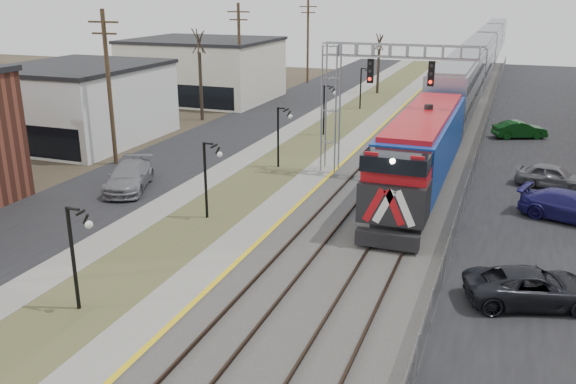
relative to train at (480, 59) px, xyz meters
The scene contains 20 objects.
street_west 41.43m from the train, 114.29° to the right, with size 7.00×120.00×0.04m, color black.
sidewalk 39.80m from the train, 108.36° to the right, with size 2.00×120.00×0.08m, color gray.
grass_median 38.96m from the train, 104.15° to the right, with size 4.00×120.00×0.06m, color #49532C.
platform 38.33m from the train, 99.79° to the right, with size 2.00×120.00×0.24m, color gray.
ballast_bed 37.81m from the train, 92.28° to the right, with size 8.00×120.00×0.20m, color #595651.
platform_edge 38.18m from the train, 98.49° to the right, with size 0.24×120.00×0.01m, color gold.
track_near 37.93m from the train, 95.31° to the right, with size 1.58×120.00×0.15m.
track_far 37.76m from the train, 90.00° to the right, with size 1.58×120.00×0.15m.
train is the anchor object (origin of this frame).
signal_gantry 44.96m from the train, 95.47° to the right, with size 9.00×1.07×8.15m.
lampposts 55.22m from the train, 99.91° to the right, with size 0.14×62.14×4.00m.
utility_poles 51.74m from the train, 112.76° to the right, with size 0.28×80.28×10.00m.
fence 37.83m from the train, 85.90° to the right, with size 0.04×120.00×1.60m, color gray.
buildings_west 55.24m from the train, 118.67° to the right, with size 14.00×67.00×7.00m.
bare_trees 38.33m from the train, 118.28° to the right, with size 12.30×42.30×5.95m.
car_lot_c 58.86m from the train, 84.20° to the right, with size 2.25×4.89×1.36m, color black.
car_lot_d 49.31m from the train, 80.85° to the right, with size 2.04×5.03×1.46m, color navy.
car_lot_e 43.80m from the train, 80.55° to the right, with size 1.66×4.14×1.41m, color slate.
car_lot_f 30.90m from the train, 80.24° to the right, with size 1.41×4.05×1.34m, color #0B3810.
car_street_b 54.46m from the train, 107.03° to the right, with size 2.12×5.21×1.51m, color gray.
Camera 1 is at (10.03, -7.83, 11.09)m, focal length 38.00 mm.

